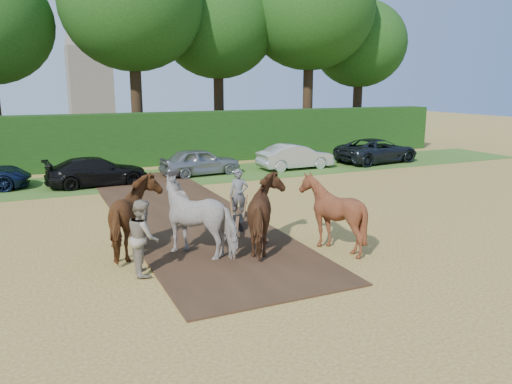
% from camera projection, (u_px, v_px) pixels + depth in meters
% --- Properties ---
extents(ground, '(120.00, 120.00, 0.00)m').
position_uv_depth(ground, '(200.00, 289.00, 11.50)').
color(ground, gold).
rests_on(ground, ground).
extents(earth_strip, '(4.50, 17.00, 0.05)m').
position_uv_depth(earth_strip, '(179.00, 212.00, 18.33)').
color(earth_strip, '#472D1C').
rests_on(earth_strip, ground).
extents(grass_verge, '(50.00, 5.00, 0.03)m').
position_uv_depth(grass_verge, '(109.00, 182.00, 23.96)').
color(grass_verge, '#38601E').
rests_on(grass_verge, ground).
extents(hedgerow, '(46.00, 1.60, 3.00)m').
position_uv_depth(hedgerow, '(95.00, 141.00, 27.65)').
color(hedgerow, '#14380F').
rests_on(hedgerow, ground).
extents(spectator_near, '(0.78, 0.97, 1.89)m').
position_uv_depth(spectator_near, '(143.00, 237.00, 12.26)').
color(spectator_near, '#B4A68D').
rests_on(spectator_near, ground).
extents(plough_team, '(7.37, 5.58, 2.12)m').
position_uv_depth(plough_team, '(236.00, 214.00, 13.95)').
color(plough_team, brown).
rests_on(plough_team, ground).
extents(parked_cars, '(36.66, 3.74, 1.48)m').
position_uv_depth(parked_cars, '(126.00, 167.00, 24.12)').
color(parked_cars, silver).
rests_on(parked_cars, ground).
extents(treeline, '(48.70, 10.60, 14.21)m').
position_uv_depth(treeline, '(48.00, 5.00, 28.21)').
color(treeline, '#382616').
rests_on(treeline, ground).
extents(church, '(5.20, 5.20, 27.00)m').
position_uv_depth(church, '(84.00, 5.00, 59.14)').
color(church, slate).
rests_on(church, ground).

